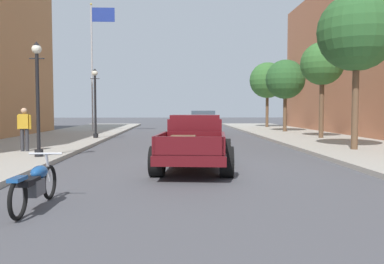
{
  "coord_description": "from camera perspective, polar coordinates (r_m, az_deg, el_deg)",
  "views": [
    {
      "loc": [
        -0.65,
        -11.97,
        1.75
      ],
      "look_at": [
        -0.11,
        0.99,
        1.0
      ],
      "focal_mm": 36.99,
      "sensor_mm": 36.0,
      "label": 1
    }
  ],
  "objects": [
    {
      "name": "street_tree_nearest",
      "position": [
        17.24,
        22.68,
        13.12
      ],
      "size": [
        3.07,
        3.07,
        6.17
      ],
      "color": "brown",
      "rests_on": "sidewalk_right"
    },
    {
      "name": "street_tree_third",
      "position": [
        29.31,
        13.31,
        7.37
      ],
      "size": [
        2.8,
        2.8,
        5.14
      ],
      "color": "brown",
      "rests_on": "sidewalk_right"
    },
    {
      "name": "street_lamp_far",
      "position": [
        22.66,
        -13.78,
        4.83
      ],
      "size": [
        0.5,
        0.32,
        3.85
      ],
      "color": "black",
      "rests_on": "sidewalk_left"
    },
    {
      "name": "motorcycle_parked",
      "position": [
        7.52,
        -21.67,
        -6.96
      ],
      "size": [
        0.62,
        2.12,
        0.93
      ],
      "color": "black",
      "rests_on": "ground"
    },
    {
      "name": "street_lamp_near",
      "position": [
        14.27,
        -21.38,
        5.63
      ],
      "size": [
        0.5,
        0.32,
        3.85
      ],
      "color": "black",
      "rests_on": "sidewalk_left"
    },
    {
      "name": "pedestrian_sidewalk_left",
      "position": [
        16.3,
        -23.02,
        0.71
      ],
      "size": [
        0.53,
        0.22,
        1.65
      ],
      "color": "#333338",
      "rests_on": "sidewalk_left"
    },
    {
      "name": "flagpole",
      "position": [
        29.78,
        -13.81,
        10.98
      ],
      "size": [
        1.74,
        0.16,
        9.16
      ],
      "color": "#B2B2B7",
      "rests_on": "sidewalk_left"
    },
    {
      "name": "hotrod_truck_maroon",
      "position": [
        11.76,
        0.47,
        -1.55
      ],
      "size": [
        2.53,
        5.06,
        1.58
      ],
      "color": "#510F14",
      "rests_on": "ground"
    },
    {
      "name": "ground_plane",
      "position": [
        12.11,
        0.73,
        -5.0
      ],
      "size": [
        140.0,
        140.0,
        0.0
      ],
      "primitive_type": "plane",
      "color": "#47474C"
    },
    {
      "name": "street_tree_farthest",
      "position": [
        36.26,
        10.82,
        7.32
      ],
      "size": [
        3.18,
        3.18,
        5.77
      ],
      "color": "brown",
      "rests_on": "sidewalk_right"
    },
    {
      "name": "street_tree_second",
      "position": [
        23.32,
        18.28,
        9.27
      ],
      "size": [
        2.38,
        2.38,
        5.32
      ],
      "color": "brown",
      "rests_on": "sidewalk_right"
    },
    {
      "name": "car_background_red",
      "position": [
        26.55,
        1.52,
        1.19
      ],
      "size": [
        1.92,
        4.33,
        1.65
      ],
      "color": "#AD1E1E",
      "rests_on": "ground"
    }
  ]
}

